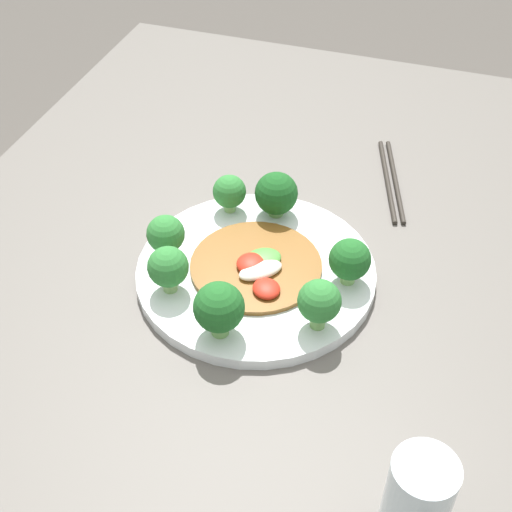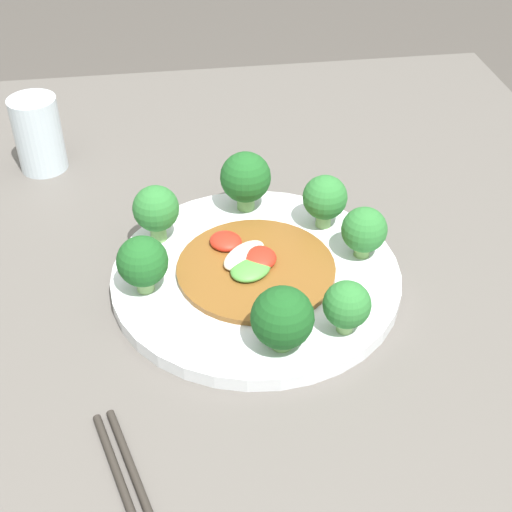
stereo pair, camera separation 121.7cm
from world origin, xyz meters
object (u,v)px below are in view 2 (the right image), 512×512
(plate, at_px, (256,276))
(stirfry_center, at_px, (253,264))
(drinking_glass, at_px, (38,134))
(broccoli_northeast, at_px, (156,210))
(broccoli_east, at_px, (246,178))
(broccoli_southeast, at_px, (325,198))
(broccoli_north, at_px, (143,262))
(broccoli_south, at_px, (364,230))
(broccoli_west, at_px, (282,318))
(chopsticks, at_px, (139,509))
(broccoli_southwest, at_px, (347,305))

(plate, distance_m, stirfry_center, 0.01)
(drinking_glass, bearing_deg, broccoli_northeast, -144.35)
(broccoli_east, xyz_separation_m, drinking_glass, (0.16, 0.25, -0.01))
(broccoli_northeast, bearing_deg, broccoli_southeast, -90.28)
(broccoli_north, relative_size, broccoli_south, 1.08)
(broccoli_east, bearing_deg, broccoli_northeast, 113.89)
(broccoli_south, height_order, stirfry_center, broccoli_south)
(broccoli_west, distance_m, broccoli_north, 0.16)
(broccoli_southeast, relative_size, chopsticks, 0.32)
(broccoli_east, distance_m, broccoli_north, 0.18)
(plate, xyz_separation_m, broccoli_southeast, (0.07, -0.09, 0.04))
(plate, distance_m, broccoli_south, 0.13)
(broccoli_southeast, distance_m, stirfry_center, 0.12)
(broccoli_west, xyz_separation_m, broccoli_southwest, (0.01, -0.06, -0.00))
(broccoli_north, height_order, stirfry_center, broccoli_north)
(plate, relative_size, broccoli_south, 5.26)
(broccoli_southeast, bearing_deg, plate, 128.57)
(broccoli_southwest, xyz_separation_m, broccoli_southeast, (0.17, -0.02, 0.01))
(broccoli_southwest, relative_size, chopsticks, 0.28)
(chopsticks, bearing_deg, broccoli_east, -19.66)
(broccoli_north, xyz_separation_m, chopsticks, (-0.24, 0.01, -0.05))
(broccoli_northeast, height_order, stirfry_center, broccoli_northeast)
(broccoli_north, relative_size, chopsticks, 0.32)
(broccoli_southwest, bearing_deg, drinking_glass, 40.27)
(broccoli_east, bearing_deg, broccoli_west, -179.22)
(broccoli_southwest, bearing_deg, plate, 35.62)
(broccoli_west, relative_size, stirfry_center, 0.39)
(broccoli_east, height_order, drinking_glass, drinking_glass)
(plate, height_order, broccoli_east, broccoli_east)
(stirfry_center, bearing_deg, plate, -142.45)
(broccoli_north, bearing_deg, broccoli_southwest, -114.82)
(broccoli_southwest, bearing_deg, broccoli_northeast, 45.01)
(broccoli_southeast, height_order, broccoli_northeast, broccoli_northeast)
(broccoli_north, relative_size, broccoli_southeast, 0.99)
(plate, relative_size, broccoli_north, 4.88)
(broccoli_east, distance_m, broccoli_northeast, 0.11)
(plate, height_order, broccoli_west, broccoli_west)
(broccoli_southwest, height_order, drinking_glass, drinking_glass)
(broccoli_west, distance_m, broccoli_southwest, 0.06)
(broccoli_southeast, bearing_deg, broccoli_south, -153.54)
(broccoli_east, xyz_separation_m, chopsticks, (-0.38, 0.13, -0.05))
(broccoli_southwest, height_order, broccoli_southeast, broccoli_southeast)
(stirfry_center, bearing_deg, broccoli_northeast, 55.11)
(broccoli_north, distance_m, broccoli_south, 0.24)
(drinking_glass, bearing_deg, chopsticks, -167.72)
(plate, height_order, stirfry_center, stirfry_center)
(broccoli_southwest, distance_m, broccoli_south, 0.12)
(broccoli_west, relative_size, broccoli_south, 1.12)
(broccoli_southeast, distance_m, drinking_glass, 0.39)
(broccoli_south, height_order, chopsticks, broccoli_south)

